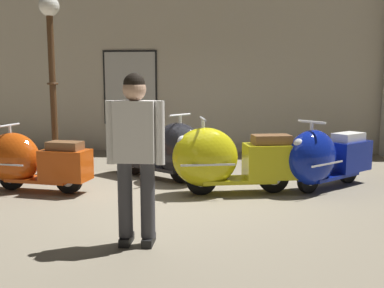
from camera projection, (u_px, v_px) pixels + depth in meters
The scene contains 8 objects.
ground_plane at pixel (178, 194), 6.20m from camera, with size 60.00×60.00×0.00m, color gray.
showroom_back_wall at pixel (205, 69), 9.69m from camera, with size 18.00×0.63×3.72m.
scooter_0 at pixel (29, 161), 6.32m from camera, with size 1.66×0.68×0.98m.
scooter_1 at pixel (165, 150), 7.02m from camera, with size 1.78×1.41×1.10m.
scooter_2 at pixel (225, 159), 6.14m from camera, with size 1.86×0.86×1.10m.
scooter_3 at pixel (323, 158), 6.41m from camera, with size 1.58×1.52×1.05m.
lamppost at pixel (52, 66), 7.34m from camera, with size 0.34×0.34×3.01m.
visitor_0 at pixel (135, 148), 4.15m from camera, with size 0.57×0.27×1.68m.
Camera 1 is at (0.74, -5.99, 1.61)m, focal length 40.53 mm.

